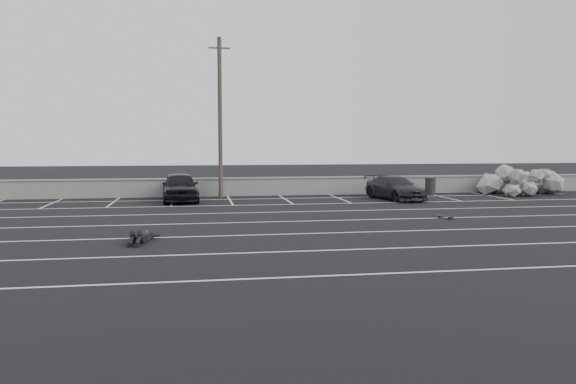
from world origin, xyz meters
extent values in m
plane|color=black|center=(0.00, 0.00, 0.00)|extent=(120.00, 120.00, 0.00)
cube|color=gray|center=(0.00, 14.00, 0.50)|extent=(50.00, 0.35, 1.00)
cube|color=gray|center=(0.00, 14.00, 1.02)|extent=(50.00, 0.45, 0.08)
cube|color=silver|center=(0.00, -6.00, 0.00)|extent=(36.00, 0.10, 0.01)
cube|color=silver|center=(0.00, -3.00, 0.00)|extent=(36.00, 0.10, 0.01)
cube|color=silver|center=(0.00, 0.00, 0.00)|extent=(36.00, 0.10, 0.01)
cube|color=silver|center=(0.00, 3.00, 0.00)|extent=(36.00, 0.10, 0.01)
cube|color=silver|center=(0.00, 6.00, 0.00)|extent=(36.00, 0.10, 0.01)
cube|color=silver|center=(0.00, 9.00, 0.00)|extent=(36.00, 0.10, 0.01)
cube|color=silver|center=(0.00, 12.00, 0.00)|extent=(36.00, 0.10, 0.01)
cube|color=silver|center=(-11.00, 11.50, 0.00)|extent=(0.10, 5.00, 0.01)
cube|color=silver|center=(-8.00, 11.50, 0.00)|extent=(0.10, 5.00, 0.01)
cube|color=silver|center=(-5.00, 11.50, 0.00)|extent=(0.10, 5.00, 0.01)
cube|color=silver|center=(-2.00, 11.50, 0.00)|extent=(0.10, 5.00, 0.01)
cube|color=silver|center=(1.00, 11.50, 0.00)|extent=(0.10, 5.00, 0.01)
cube|color=silver|center=(4.00, 11.50, 0.00)|extent=(0.10, 5.00, 0.01)
cube|color=silver|center=(7.00, 11.50, 0.00)|extent=(0.10, 5.00, 0.01)
cube|color=silver|center=(10.00, 11.50, 0.00)|extent=(0.10, 5.00, 0.01)
cube|color=silver|center=(13.00, 11.50, 0.00)|extent=(0.10, 5.00, 0.01)
imported|color=black|center=(-4.61, 11.46, 0.77)|extent=(2.06, 4.59, 1.53)
imported|color=black|center=(6.86, 10.54, 0.63)|extent=(2.61, 4.60, 1.26)
cylinder|color=#4C4238|center=(-2.41, 13.20, 4.42)|extent=(0.24, 0.24, 8.84)
cube|color=#4C4238|center=(-2.41, 13.20, 8.25)|extent=(1.18, 0.08, 0.08)
cylinder|color=#232426|center=(9.82, 12.69, 0.49)|extent=(0.77, 0.77, 0.97)
cylinder|color=#232426|center=(9.82, 12.69, 0.99)|extent=(0.86, 0.86, 0.05)
cube|color=black|center=(6.14, 2.82, 0.09)|extent=(0.49, 0.81, 0.02)
cube|color=#232426|center=(6.04, 3.06, 0.05)|extent=(0.17, 0.11, 0.04)
cube|color=#232426|center=(6.24, 2.58, 0.05)|extent=(0.17, 0.11, 0.04)
cylinder|color=black|center=(5.95, 3.03, 0.03)|extent=(0.05, 0.06, 0.06)
cylinder|color=black|center=(6.13, 3.10, 0.03)|extent=(0.05, 0.06, 0.06)
cylinder|color=black|center=(6.15, 2.54, 0.03)|extent=(0.05, 0.06, 0.06)
cylinder|color=black|center=(6.33, 2.61, 0.03)|extent=(0.05, 0.06, 0.06)
camera|label=1|loc=(-3.82, -18.35, 3.05)|focal=35.00mm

